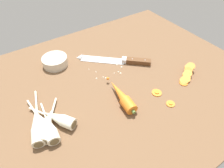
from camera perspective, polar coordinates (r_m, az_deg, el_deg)
ground_plane at (r=79.89cm, az=-0.79°, el=-0.95°), size 120.00×90.00×4.00cm
chefs_knife at (r=89.41cm, az=-0.14°, el=7.14°), size 28.10×25.68×4.18cm
whole_carrot at (r=70.98cm, az=2.98°, el=-3.69°), size 5.71×20.05×4.20cm
parsnip_front at (r=67.33cm, az=-15.54°, el=-9.78°), size 11.96×16.90×4.00cm
parsnip_mid_left at (r=68.02cm, az=-20.01°, el=-10.61°), size 5.05×19.28×4.00cm
parsnip_mid_right at (r=66.79cm, az=-18.60°, el=-11.49°), size 12.12×16.65×4.00cm
parsnip_back at (r=68.19cm, az=-21.21°, el=-10.93°), size 8.37×23.60×4.00cm
parsnip_outer at (r=66.09cm, az=-17.99°, el=-12.12°), size 4.94×17.86×4.00cm
carrot_slice_stack at (r=86.46cm, az=21.29°, el=2.73°), size 11.67×7.59×4.21cm
carrot_slice_stray_near at (r=76.60cm, az=13.08°, el=-2.44°), size 3.84×3.84×0.70cm
carrot_slice_stray_mid at (r=74.13cm, az=16.91°, el=-5.54°), size 3.18×3.18×0.70cm
prep_bowl at (r=89.97cm, az=-16.47°, el=6.54°), size 11.00×11.00×4.00cm
mince_crumbs at (r=84.53cm, az=0.00°, el=4.29°), size 13.85×11.33×0.82cm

